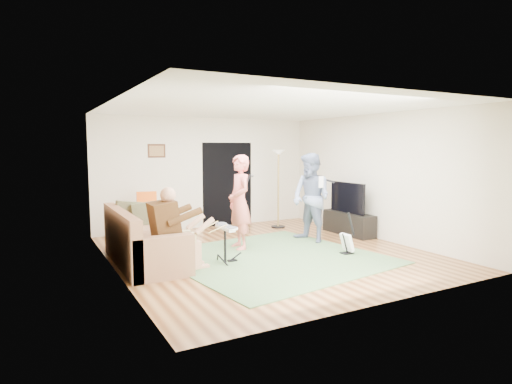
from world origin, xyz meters
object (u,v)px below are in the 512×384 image
singer (240,202)px  drum_kit (225,246)px  dining_chair (148,223)px  television (347,197)px  guitarist (311,198)px  guitar_spare (347,242)px  tv_cabinet (349,223)px  torchiere_lamp (278,175)px  sofa (139,246)px

singer → drum_kit: bearing=-35.0°
dining_chair → television: bearing=-12.8°
drum_kit → guitarist: 2.47m
guitar_spare → drum_kit: bearing=166.8°
drum_kit → dining_chair: (-0.71, 2.43, 0.08)m
drum_kit → tv_cabinet: bearing=14.5°
tv_cabinet → torchiere_lamp: bearing=123.5°
dining_chair → singer: bearing=-41.9°
television → torchiere_lamp: bearing=122.1°
television → tv_cabinet: bearing=-0.0°
drum_kit → television: television is taller
television → guitar_spare: bearing=-130.0°
guitarist → torchiere_lamp: size_ratio=0.97×
drum_kit → dining_chair: size_ratio=0.65×
dining_chair → sofa: bearing=-101.1°
sofa → guitarist: 3.64m
tv_cabinet → singer: bearing=-178.3°
torchiere_lamp → singer: bearing=-139.5°
sofa → tv_cabinet: size_ratio=1.66×
guitar_spare → torchiere_lamp: size_ratio=0.41×
torchiere_lamp → television: torchiere_lamp is taller
drum_kit → dining_chair: 2.53m
sofa → television: television is taller
drum_kit → dining_chair: bearing=106.2°
sofa → tv_cabinet: 4.81m
dining_chair → tv_cabinet: dining_chair is taller
drum_kit → guitarist: (2.29, 0.68, 0.64)m
guitarist → dining_chair: guitarist is taller
torchiere_lamp → tv_cabinet: (0.98, -1.48, -1.06)m
torchiere_lamp → drum_kit: bearing=-136.5°
sofa → drum_kit: 1.46m
guitarist → tv_cabinet: guitarist is taller
torchiere_lamp → television: bearing=-57.9°
drum_kit → guitar_spare: size_ratio=0.85×
drum_kit → torchiere_lamp: 3.62m
sofa → singer: singer is taller
singer → guitar_spare: size_ratio=2.34×
singer → guitar_spare: singer is taller
drum_kit → television: size_ratio=0.62×
singer → tv_cabinet: bearing=96.5°
guitarist → guitar_spare: guitarist is taller
sofa → singer: size_ratio=1.26×
sofa → drum_kit: (1.30, -0.65, -0.02)m
sofa → tv_cabinet: (4.80, 0.25, -0.06)m
dining_chair → tv_cabinet: size_ratio=0.74×
guitarist → torchiere_lamp: (0.23, 1.70, 0.38)m
sofa → singer: (1.99, 0.17, 0.61)m
sofa → television: 4.79m
torchiere_lamp → dining_chair: size_ratio=1.86×
television → dining_chair: bearing=159.8°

